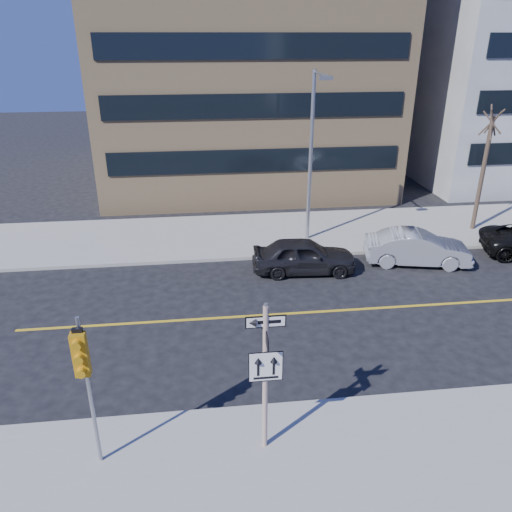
{
  "coord_description": "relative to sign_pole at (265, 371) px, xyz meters",
  "views": [
    {
      "loc": [
        -1.34,
        -11.89,
        9.58
      ],
      "look_at": [
        0.56,
        4.0,
        2.43
      ],
      "focal_mm": 35.0,
      "sensor_mm": 36.0,
      "label": 1
    }
  ],
  "objects": [
    {
      "name": "street_tree_west",
      "position": [
        13.0,
        13.81,
        3.09
      ],
      "size": [
        1.8,
        1.8,
        6.35
      ],
      "color": "#36271F",
      "rests_on": "far_sidewalk"
    },
    {
      "name": "parked_car_a",
      "position": [
        3.08,
        10.02,
        -1.68
      ],
      "size": [
        2.08,
        4.57,
        1.52
      ],
      "primitive_type": "imported",
      "rotation": [
        0.0,
        0.0,
        1.51
      ],
      "color": "black",
      "rests_on": "ground"
    },
    {
      "name": "building_brick",
      "position": [
        2.0,
        27.51,
        6.56
      ],
      "size": [
        18.0,
        18.0,
        18.0
      ],
      "primitive_type": "cube",
      "color": "tan",
      "rests_on": "ground"
    },
    {
      "name": "ground",
      "position": [
        0.0,
        2.51,
        -2.44
      ],
      "size": [
        120.0,
        120.0,
        0.0
      ],
      "primitive_type": "plane",
      "color": "black",
      "rests_on": "ground"
    },
    {
      "name": "traffic_signal",
      "position": [
        -4.0,
        -0.15,
        0.59
      ],
      "size": [
        0.32,
        0.45,
        4.0
      ],
      "color": "gray",
      "rests_on": "near_sidewalk"
    },
    {
      "name": "sign_pole",
      "position": [
        0.0,
        0.0,
        0.0
      ],
      "size": [
        0.92,
        0.92,
        4.06
      ],
      "color": "white",
      "rests_on": "near_sidewalk"
    },
    {
      "name": "streetlight_a",
      "position": [
        4.0,
        13.27,
        2.32
      ],
      "size": [
        0.55,
        2.25,
        8.0
      ],
      "color": "gray",
      "rests_on": "far_sidewalk"
    },
    {
      "name": "parked_car_b",
      "position": [
        8.33,
        10.24,
        -1.68
      ],
      "size": [
        2.57,
        4.86,
        1.52
      ],
      "primitive_type": "imported",
      "rotation": [
        0.0,
        0.0,
        1.35
      ],
      "color": "gray",
      "rests_on": "ground"
    }
  ]
}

